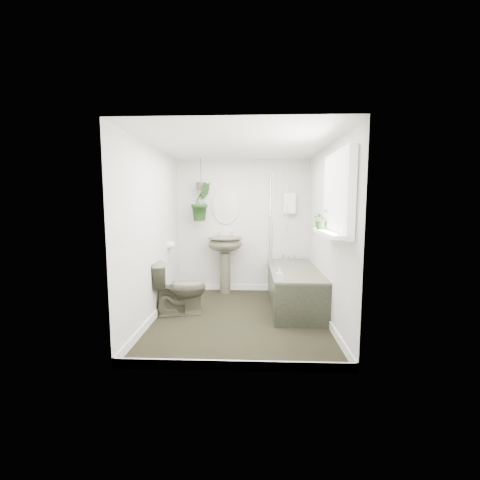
{
  "coord_description": "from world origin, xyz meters",
  "views": [
    {
      "loc": [
        0.18,
        -4.22,
        1.56
      ],
      "look_at": [
        0.0,
        0.15,
        1.05
      ],
      "focal_mm": 24.0,
      "sensor_mm": 36.0,
      "label": 1
    }
  ],
  "objects": [
    {
      "name": "floor",
      "position": [
        0.0,
        0.0,
        -0.01
      ],
      "size": [
        2.3,
        2.8,
        0.02
      ],
      "primitive_type": "cube",
      "color": "black",
      "rests_on": "ground"
    },
    {
      "name": "window_blinds",
      "position": [
        1.04,
        -0.7,
        1.65
      ],
      "size": [
        0.01,
        0.86,
        0.76
      ],
      "primitive_type": "cube",
      "color": "white",
      "rests_on": "wall_right"
    },
    {
      "name": "wall_front",
      "position": [
        0.0,
        -1.41,
        1.15
      ],
      "size": [
        2.3,
        0.02,
        2.3
      ],
      "primitive_type": "cube",
      "color": "white",
      "rests_on": "ground"
    },
    {
      "name": "shower_box",
      "position": [
        0.8,
        1.34,
        1.55
      ],
      "size": [
        0.2,
        0.1,
        0.35
      ],
      "primitive_type": "cube",
      "color": "white",
      "rests_on": "wall_back"
    },
    {
      "name": "window_sill",
      "position": [
        1.02,
        -0.7,
        1.23
      ],
      "size": [
        0.18,
        1.0,
        0.04
      ],
      "primitive_type": "cube",
      "color": "white",
      "rests_on": "wall_right"
    },
    {
      "name": "hanging_pot",
      "position": [
        -0.7,
        1.21,
        1.84
      ],
      "size": [
        0.16,
        0.16,
        0.12
      ],
      "primitive_type": "cylinder",
      "color": "#42352D",
      "rests_on": "ceiling"
    },
    {
      "name": "toilet",
      "position": [
        -0.85,
        0.13,
        0.38
      ],
      "size": [
        0.83,
        0.64,
        0.75
      ],
      "primitive_type": "imported",
      "rotation": [
        0.0,
        0.0,
        1.9
      ],
      "color": "#4C4C39",
      "rests_on": "floor"
    },
    {
      "name": "window_recess",
      "position": [
        1.09,
        -0.7,
        1.65
      ],
      "size": [
        0.08,
        1.0,
        0.9
      ],
      "primitive_type": "cube",
      "color": "white",
      "rests_on": "wall_right"
    },
    {
      "name": "sill_plant",
      "position": [
        0.99,
        -0.4,
        1.37
      ],
      "size": [
        0.25,
        0.24,
        0.23
      ],
      "primitive_type": "imported",
      "rotation": [
        0.0,
        0.0,
        0.33
      ],
      "color": "black",
      "rests_on": "window_sill"
    },
    {
      "name": "hanging_plant",
      "position": [
        -0.7,
        1.21,
        1.58
      ],
      "size": [
        0.45,
        0.44,
        0.64
      ],
      "primitive_type": "imported",
      "rotation": [
        0.0,
        0.0,
        0.65
      ],
      "color": "black",
      "rests_on": "ceiling"
    },
    {
      "name": "oval_mirror",
      "position": [
        -0.3,
        1.37,
        1.5
      ],
      "size": [
        0.46,
        0.03,
        0.62
      ],
      "primitive_type": "ellipsoid",
      "color": "beige",
      "rests_on": "wall_back"
    },
    {
      "name": "bathtub",
      "position": [
        0.8,
        0.5,
        0.29
      ],
      "size": [
        0.72,
        1.72,
        0.58
      ],
      "primitive_type": null,
      "color": "#4C4C39",
      "rests_on": "floor"
    },
    {
      "name": "wall_left",
      "position": [
        -1.16,
        0.0,
        1.15
      ],
      "size": [
        0.02,
        2.8,
        2.3
      ],
      "primitive_type": "cube",
      "color": "white",
      "rests_on": "ground"
    },
    {
      "name": "soap_bottle",
      "position": [
        0.51,
        -0.29,
        0.66
      ],
      "size": [
        0.09,
        0.09,
        0.17
      ],
      "primitive_type": "imported",
      "rotation": [
        0.0,
        0.0,
        0.22
      ],
      "color": "black",
      "rests_on": "bathtub"
    },
    {
      "name": "wall_right",
      "position": [
        1.16,
        0.0,
        1.15
      ],
      "size": [
        0.02,
        2.8,
        2.3
      ],
      "primitive_type": "cube",
      "color": "white",
      "rests_on": "ground"
    },
    {
      "name": "toilet_roll_holder",
      "position": [
        -1.1,
        0.7,
        0.9
      ],
      "size": [
        0.11,
        0.11,
        0.11
      ],
      "primitive_type": "cylinder",
      "rotation": [
        0.0,
        1.57,
        0.0
      ],
      "color": "white",
      "rests_on": "wall_left"
    },
    {
      "name": "skirting",
      "position": [
        0.0,
        0.0,
        0.05
      ],
      "size": [
        2.3,
        2.8,
        0.1
      ],
      "primitive_type": "cube",
      "color": "white",
      "rests_on": "floor"
    },
    {
      "name": "wall_back",
      "position": [
        0.0,
        1.41,
        1.15
      ],
      "size": [
        2.3,
        0.02,
        2.3
      ],
      "primitive_type": "cube",
      "color": "white",
      "rests_on": "ground"
    },
    {
      "name": "wall_sconce",
      "position": [
        -0.7,
        1.36,
        1.4
      ],
      "size": [
        0.04,
        0.04,
        0.22
      ],
      "primitive_type": "cylinder",
      "color": "black",
      "rests_on": "wall_back"
    },
    {
      "name": "pedestal_sink",
      "position": [
        -0.3,
        1.18,
        0.49
      ],
      "size": [
        0.61,
        0.53,
        0.99
      ],
      "primitive_type": null,
      "rotation": [
        0.0,
        0.0,
        0.07
      ],
      "color": "#4C4C39",
      "rests_on": "floor"
    },
    {
      "name": "ceiling",
      "position": [
        0.0,
        0.0,
        2.31
      ],
      "size": [
        2.3,
        2.8,
        0.02
      ],
      "primitive_type": "cube",
      "color": "white",
      "rests_on": "ground"
    },
    {
      "name": "bath_screen",
      "position": [
        0.47,
        0.99,
        1.28
      ],
      "size": [
        0.04,
        0.72,
        1.4
      ],
      "primitive_type": null,
      "color": "silver",
      "rests_on": "bathtub"
    }
  ]
}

